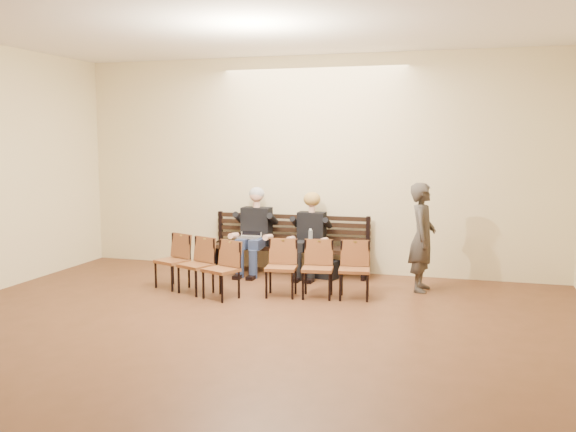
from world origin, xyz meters
name	(u,v)px	position (x,y,z in m)	size (l,w,h in m)	color
ground	(179,377)	(0.00, 0.00, 0.00)	(10.00, 10.00, 0.00)	brown
room_walls	(209,102)	(0.00, 0.79, 2.54)	(8.02, 10.01, 3.51)	beige
bench	(288,260)	(-0.32, 4.65, 0.23)	(2.60, 0.90, 0.45)	black
seated_man	(255,230)	(-0.85, 4.53, 0.70)	(0.58, 0.80, 1.39)	black
seated_woman	(310,238)	(0.07, 4.53, 0.62)	(0.53, 0.74, 1.24)	black
laptop	(249,239)	(-0.90, 4.36, 0.58)	(0.35, 0.27, 0.25)	silver
water_bottle	(310,244)	(0.14, 4.27, 0.56)	(0.07, 0.07, 0.22)	silver
bag	(326,269)	(0.35, 4.47, 0.14)	(0.38, 0.26, 0.28)	black
passerby	(423,229)	(1.85, 4.05, 0.89)	(0.65, 0.43, 1.79)	#37322D
chair_row_front	(196,265)	(-1.20, 3.00, 0.40)	(1.42, 0.43, 0.79)	brown
chair_row_back	(317,269)	(0.51, 3.24, 0.40)	(1.42, 0.43, 0.79)	brown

